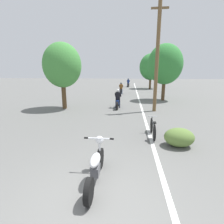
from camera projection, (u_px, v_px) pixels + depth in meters
name	position (u px, v px, depth m)	size (l,w,h in m)	color
ground_plane	(90.00, 204.00, 3.73)	(120.00, 120.00, 0.00)	#60605E
lane_stripe_edge	(140.00, 102.00, 15.91)	(0.14, 48.00, 0.01)	white
utility_pole	(157.00, 57.00, 11.47)	(1.10, 0.24, 7.16)	brown
roadside_tree_right_near	(165.00, 64.00, 16.08)	(3.19, 2.87, 5.18)	#513A23
roadside_tree_right_far	(151.00, 67.00, 26.80)	(3.47, 3.12, 5.33)	#513A23
roadside_tree_left	(62.00, 66.00, 12.46)	(2.75, 2.47, 4.73)	#513A23
roadside_bush	(179.00, 137.00, 6.53)	(1.10, 0.88, 0.70)	#5B7A38
motorcycle_foreground	(96.00, 165.00, 4.43)	(0.82, 2.04, 1.00)	black
motorcycle_rider_lead	(118.00, 101.00, 13.31)	(0.50, 2.10, 1.43)	black
motorcycle_rider_mid	(121.00, 90.00, 20.99)	(0.50, 2.03, 1.40)	black
motorcycle_rider_far	(128.00, 84.00, 30.60)	(0.50, 2.18, 1.46)	black
bicycle_parked	(153.00, 128.00, 7.51)	(0.44, 1.68, 0.79)	black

